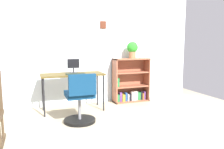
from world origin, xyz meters
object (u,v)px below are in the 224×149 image
(monitor, at_px, (73,66))
(potted_plant_on_shelf, at_px, (132,49))
(office_chair, at_px, (80,102))
(bookshelf_low, at_px, (130,83))
(desk, at_px, (73,77))
(keyboard, at_px, (75,74))

(monitor, distance_m, potted_plant_on_shelf, 1.37)
(monitor, xyz_separation_m, office_chair, (-0.05, -0.82, -0.50))
(office_chair, height_order, bookshelf_low, bookshelf_low)
(desk, xyz_separation_m, office_chair, (-0.02, -0.74, -0.30))
(office_chair, distance_m, potted_plant_on_shelf, 1.87)
(office_chair, distance_m, bookshelf_low, 1.70)
(monitor, bearing_deg, desk, -114.19)
(desk, distance_m, keyboard, 0.14)
(monitor, bearing_deg, bookshelf_low, 9.43)
(potted_plant_on_shelf, bearing_deg, office_chair, -144.59)
(office_chair, xyz_separation_m, potted_plant_on_shelf, (1.37, 0.98, 0.81))
(desk, distance_m, potted_plant_on_shelf, 1.47)
(monitor, relative_size, bookshelf_low, 0.29)
(keyboard, bearing_deg, monitor, 90.02)
(monitor, relative_size, office_chair, 0.33)
(monitor, xyz_separation_m, keyboard, (0.00, -0.19, -0.13))
(office_chair, bearing_deg, bookshelf_low, 37.48)
(keyboard, height_order, potted_plant_on_shelf, potted_plant_on_shelf)
(keyboard, xyz_separation_m, office_chair, (-0.05, -0.63, -0.37))
(desk, xyz_separation_m, bookshelf_low, (1.33, 0.29, -0.24))
(monitor, distance_m, office_chair, 0.96)
(bookshelf_low, bearing_deg, monitor, -170.57)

